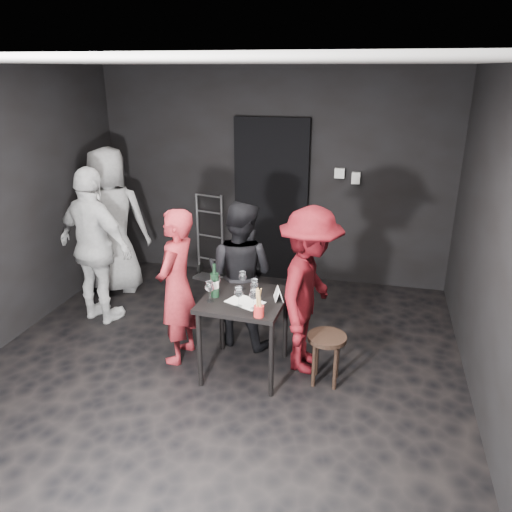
% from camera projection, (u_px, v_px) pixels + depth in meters
% --- Properties ---
extents(floor, '(4.50, 5.00, 0.02)m').
position_uv_depth(floor, '(214.00, 376.00, 4.59)').
color(floor, black).
rests_on(floor, ground).
extents(ceiling, '(4.50, 5.00, 0.02)m').
position_uv_depth(ceiling, '(203.00, 62.00, 3.63)').
color(ceiling, silver).
rests_on(ceiling, ground).
extents(wall_back, '(4.50, 0.04, 2.70)m').
position_uv_depth(wall_back, '(273.00, 177.00, 6.38)').
color(wall_back, black).
rests_on(wall_back, ground).
extents(wall_right, '(0.04, 5.00, 2.70)m').
position_uv_depth(wall_right, '(504.00, 261.00, 3.61)').
color(wall_right, black).
rests_on(wall_right, ground).
extents(doorway, '(0.95, 0.10, 2.10)m').
position_uv_depth(doorway, '(271.00, 201.00, 6.43)').
color(doorway, black).
rests_on(doorway, ground).
extents(wallbox_upper, '(0.12, 0.06, 0.12)m').
position_uv_depth(wallbox_upper, '(340.00, 173.00, 6.11)').
color(wallbox_upper, '#B7B7B2').
rests_on(wallbox_upper, wall_back).
extents(wallbox_lower, '(0.10, 0.06, 0.14)m').
position_uv_depth(wallbox_lower, '(356.00, 178.00, 6.08)').
color(wallbox_lower, '#B7B7B2').
rests_on(wallbox_lower, wall_back).
extents(hand_truck, '(0.38, 0.33, 1.13)m').
position_uv_depth(hand_truck, '(210.00, 262.00, 6.71)').
color(hand_truck, '#B2B2B7').
rests_on(hand_truck, floor).
extents(tasting_table, '(0.72, 0.72, 0.75)m').
position_uv_depth(tasting_table, '(244.00, 308.00, 4.46)').
color(tasting_table, black).
rests_on(tasting_table, floor).
extents(stool, '(0.35, 0.35, 0.47)m').
position_uv_depth(stool, '(327.00, 345.00, 4.38)').
color(stool, black).
rests_on(stool, floor).
extents(server_red, '(0.39, 0.57, 1.50)m').
position_uv_depth(server_red, '(177.00, 287.00, 4.64)').
color(server_red, maroon).
rests_on(server_red, floor).
extents(woman_black, '(0.78, 0.52, 1.47)m').
position_uv_depth(woman_black, '(240.00, 275.00, 4.94)').
color(woman_black, black).
rests_on(woman_black, floor).
extents(man_maroon, '(0.60, 1.09, 1.62)m').
position_uv_depth(man_maroon, '(309.00, 288.00, 4.47)').
color(man_maroon, '#510B11').
rests_on(man_maroon, floor).
extents(bystander_cream, '(1.27, 0.87, 1.98)m').
position_uv_depth(bystander_cream, '(94.00, 235.00, 5.30)').
color(bystander_cream, silver).
rests_on(bystander_cream, floor).
extents(bystander_grey, '(1.16, 0.79, 2.17)m').
position_uv_depth(bystander_grey, '(110.00, 207.00, 6.02)').
color(bystander_grey, gray).
rests_on(bystander_grey, floor).
extents(tasting_mat, '(0.36, 0.31, 0.00)m').
position_uv_depth(tasting_mat, '(245.00, 302.00, 4.34)').
color(tasting_mat, white).
rests_on(tasting_mat, tasting_table).
extents(wine_glass_a, '(0.10, 0.10, 0.21)m').
position_uv_depth(wine_glass_a, '(210.00, 290.00, 4.32)').
color(wine_glass_a, white).
rests_on(wine_glass_a, tasting_table).
extents(wine_glass_b, '(0.08, 0.08, 0.19)m').
position_uv_depth(wine_glass_b, '(217.00, 283.00, 4.49)').
color(wine_glass_b, white).
rests_on(wine_glass_b, tasting_table).
extents(wine_glass_c, '(0.08, 0.08, 0.19)m').
position_uv_depth(wine_glass_c, '(243.00, 280.00, 4.55)').
color(wine_glass_c, white).
rests_on(wine_glass_c, tasting_table).
extents(wine_glass_d, '(0.10, 0.10, 0.20)m').
position_uv_depth(wine_glass_d, '(239.00, 296.00, 4.22)').
color(wine_glass_d, white).
rests_on(wine_glass_d, tasting_table).
extents(wine_glass_e, '(0.10, 0.10, 0.20)m').
position_uv_depth(wine_glass_e, '(254.00, 298.00, 4.18)').
color(wine_glass_e, white).
rests_on(wine_glass_e, tasting_table).
extents(wine_glass_f, '(0.09, 0.09, 0.20)m').
position_uv_depth(wine_glass_f, '(254.00, 288.00, 4.39)').
color(wine_glass_f, white).
rests_on(wine_glass_f, tasting_table).
extents(wine_bottle, '(0.07, 0.07, 0.31)m').
position_uv_depth(wine_bottle, '(215.00, 284.00, 4.41)').
color(wine_bottle, black).
rests_on(wine_bottle, tasting_table).
extents(breadstick_cup, '(0.08, 0.08, 0.26)m').
position_uv_depth(breadstick_cup, '(259.00, 303.00, 4.05)').
color(breadstick_cup, red).
rests_on(breadstick_cup, tasting_table).
extents(reserved_card, '(0.13, 0.16, 0.11)m').
position_uv_depth(reserved_card, '(277.00, 294.00, 4.37)').
color(reserved_card, white).
rests_on(reserved_card, tasting_table).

